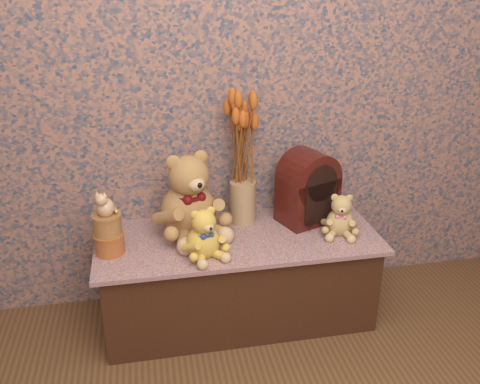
% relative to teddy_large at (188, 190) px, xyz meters
% --- Properties ---
extents(display_shelf, '(1.29, 0.55, 0.44)m').
position_rel_teddy_large_xyz_m(display_shelf, '(0.22, -0.08, -0.43)').
color(display_shelf, navy).
rests_on(display_shelf, ground).
extents(teddy_large, '(0.45, 0.49, 0.42)m').
position_rel_teddy_large_xyz_m(teddy_large, '(0.00, 0.00, 0.00)').
color(teddy_large, '#A56B3F').
rests_on(teddy_large, display_shelf).
extents(teddy_medium, '(0.25, 0.28, 0.24)m').
position_rel_teddy_large_xyz_m(teddy_medium, '(0.04, -0.22, -0.09)').
color(teddy_medium, gold).
rests_on(teddy_medium, display_shelf).
extents(teddy_small, '(0.22, 0.24, 0.21)m').
position_rel_teddy_large_xyz_m(teddy_small, '(0.68, -0.14, -0.10)').
color(teddy_small, tan).
rests_on(teddy_small, display_shelf).
extents(cathedral_radio, '(0.31, 0.26, 0.36)m').
position_rel_teddy_large_xyz_m(cathedral_radio, '(0.57, 0.01, -0.03)').
color(cathedral_radio, '#3E110B').
rests_on(cathedral_radio, display_shelf).
extents(ceramic_vase, '(0.13, 0.13, 0.21)m').
position_rel_teddy_large_xyz_m(ceramic_vase, '(0.27, 0.06, -0.11)').
color(ceramic_vase, tan).
rests_on(ceramic_vase, display_shelf).
extents(dried_stalks, '(0.27, 0.27, 0.45)m').
position_rel_teddy_large_xyz_m(dried_stalks, '(0.27, 0.06, 0.22)').
color(dried_stalks, '#C35C1F').
rests_on(dried_stalks, ceramic_vase).
extents(biscuit_tin_lower, '(0.14, 0.14, 0.09)m').
position_rel_teddy_large_xyz_m(biscuit_tin_lower, '(-0.35, -0.13, -0.17)').
color(biscuit_tin_lower, gold).
rests_on(biscuit_tin_lower, display_shelf).
extents(biscuit_tin_upper, '(0.13, 0.13, 0.09)m').
position_rel_teddy_large_xyz_m(biscuit_tin_upper, '(-0.35, -0.13, -0.07)').
color(biscuit_tin_upper, tan).
rests_on(biscuit_tin_upper, biscuit_tin_lower).
extents(cat_figurine, '(0.11, 0.12, 0.12)m').
position_rel_teddy_large_xyz_m(cat_figurine, '(-0.35, -0.13, 0.03)').
color(cat_figurine, silver).
rests_on(cat_figurine, biscuit_tin_upper).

